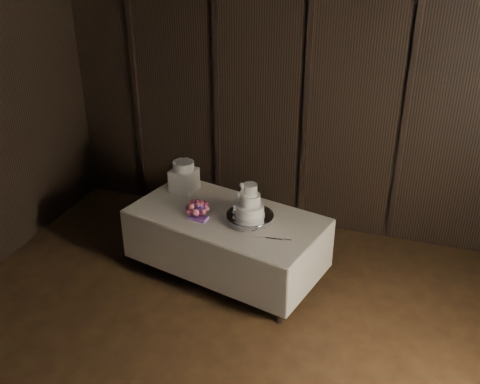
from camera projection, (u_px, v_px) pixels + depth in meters
The scene contains 8 objects.
room at pixel (183, 283), 3.53m from camera, with size 6.08×7.08×3.08m.
display_table at pixel (227, 243), 5.95m from camera, with size 2.18×1.47×0.76m.
cake_stand at pixel (250, 219), 5.63m from camera, with size 0.48×0.48×0.09m, color silver.
wedding_cake at pixel (247, 203), 5.54m from camera, with size 0.32×0.28×0.34m.
bouquet at pixel (198, 208), 5.79m from camera, with size 0.30×0.40×0.19m, color #CC4A6C, non-canonical shape.
box_pedestal at pixel (184, 180), 6.23m from camera, with size 0.26×0.26×0.25m, color white.
small_cake at pixel (183, 166), 6.15m from camera, with size 0.24×0.24×0.09m, color white.
cake_knife at pixel (268, 238), 5.38m from camera, with size 0.37×0.02×0.01m, color silver.
Camera 1 is at (1.27, -2.60, 3.62)m, focal length 42.00 mm.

